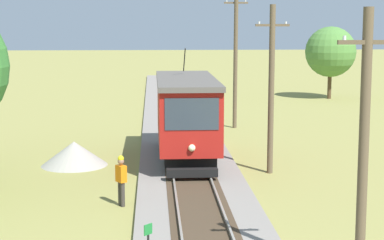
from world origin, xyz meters
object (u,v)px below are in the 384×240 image
(red_tram, at_px, (186,114))
(track_worker, at_px, (121,178))
(tree_right_near, at_px, (331,52))
(gravel_pile, at_px, (74,153))
(utility_pole_mid, at_px, (236,56))
(utility_pole_near_tram, at_px, (271,88))
(utility_pole_foreground, at_px, (364,147))

(red_tram, bearing_deg, track_worker, -110.84)
(tree_right_near, bearing_deg, gravel_pile, -127.46)
(utility_pole_mid, bearing_deg, utility_pole_near_tram, -90.00)
(red_tram, relative_size, track_worker, 4.79)
(gravel_pile, bearing_deg, red_tram, 4.44)
(utility_pole_foreground, relative_size, utility_pole_mid, 0.79)
(utility_pole_foreground, xyz_separation_m, utility_pole_mid, (-0.00, 23.02, 0.88))
(gravel_pile, bearing_deg, track_worker, -69.80)
(red_tram, height_order, utility_pole_near_tram, utility_pole_near_tram)
(red_tram, relative_size, utility_pole_foreground, 1.29)
(red_tram, relative_size, tree_right_near, 1.44)
(utility_pole_near_tram, relative_size, utility_pole_mid, 0.83)
(utility_pole_near_tram, xyz_separation_m, tree_right_near, (9.68, 25.53, 0.25))
(utility_pole_near_tram, height_order, track_worker, utility_pole_near_tram)
(track_worker, bearing_deg, gravel_pile, 75.83)
(utility_pole_foreground, height_order, utility_pole_near_tram, utility_pole_near_tram)
(utility_pole_near_tram, relative_size, gravel_pile, 2.39)
(track_worker, bearing_deg, utility_pole_foreground, -84.20)
(gravel_pile, distance_m, track_worker, 6.91)
(red_tram, bearing_deg, utility_pole_mid, 69.51)
(utility_pole_mid, relative_size, gravel_pile, 2.87)
(track_worker, height_order, tree_right_near, tree_right_near)
(gravel_pile, relative_size, track_worker, 1.64)
(red_tram, xyz_separation_m, utility_pole_foreground, (3.39, -13.96, 1.22))
(utility_pole_mid, bearing_deg, utility_pole_foreground, -90.00)
(tree_right_near, bearing_deg, track_worker, -117.56)
(gravel_pile, height_order, track_worker, track_worker)
(gravel_pile, height_order, tree_right_near, tree_right_near)
(red_tram, xyz_separation_m, utility_pole_near_tram, (3.39, -2.35, 1.40))
(utility_pole_mid, height_order, tree_right_near, utility_pole_mid)
(red_tram, relative_size, utility_pole_near_tram, 1.22)
(red_tram, xyz_separation_m, gravel_pile, (-4.99, -0.39, -1.66))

